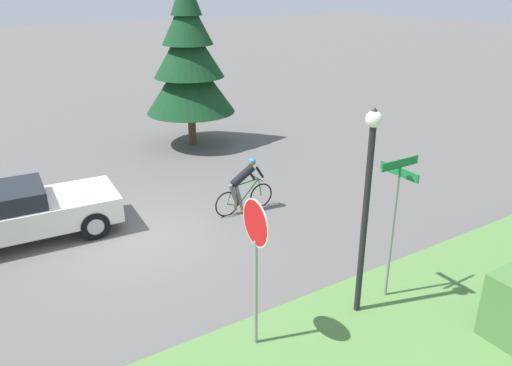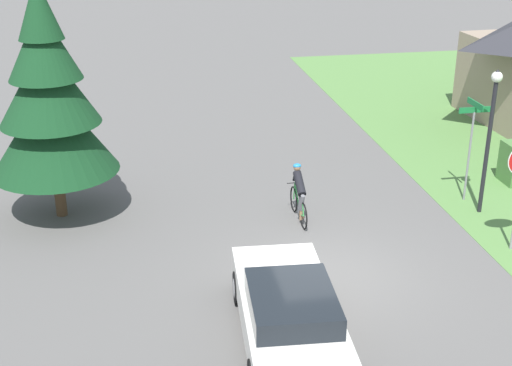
% 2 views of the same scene
% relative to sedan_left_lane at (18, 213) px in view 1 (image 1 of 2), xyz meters
% --- Properties ---
extents(ground_plane, '(140.00, 140.00, 0.00)m').
position_rel_sedan_left_lane_xyz_m(ground_plane, '(1.45, 2.35, -0.70)').
color(ground_plane, '#5B5956').
extents(sedan_left_lane, '(2.07, 4.59, 1.37)m').
position_rel_sedan_left_lane_xyz_m(sedan_left_lane, '(0.00, 0.00, 0.00)').
color(sedan_left_lane, silver).
rests_on(sedan_left_lane, ground).
extents(cyclist, '(0.44, 1.80, 1.51)m').
position_rel_sedan_left_lane_xyz_m(cyclist, '(1.51, 5.42, 0.02)').
color(cyclist, black).
rests_on(cyclist, ground).
extents(stop_sign, '(0.80, 0.07, 2.73)m').
position_rel_sedan_left_lane_xyz_m(stop_sign, '(6.24, 2.84, 1.26)').
color(stop_sign, gray).
rests_on(stop_sign, ground).
extents(street_lamp, '(0.29, 0.29, 3.96)m').
position_rel_sedan_left_lane_xyz_m(street_lamp, '(6.47, 4.98, 1.83)').
color(street_lamp, black).
rests_on(street_lamp, ground).
extents(street_name_sign, '(0.90, 0.90, 2.89)m').
position_rel_sedan_left_lane_xyz_m(street_name_sign, '(6.41, 5.80, 1.28)').
color(street_name_sign, gray).
rests_on(street_name_sign, ground).
extents(conifer_tall_near, '(3.28, 3.28, 6.28)m').
position_rel_sedan_left_lane_xyz_m(conifer_tall_near, '(-4.72, 6.83, 2.52)').
color(conifer_tall_near, '#4C3823').
rests_on(conifer_tall_near, ground).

